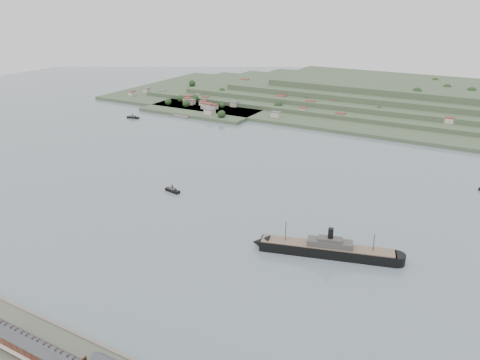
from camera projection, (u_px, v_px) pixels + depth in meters
The scene contains 6 objects.
ground at pixel (246, 214), 329.73m from camera, with size 1400.00×1400.00×0.00m, color slate.
terrace_row at pixel (33, 348), 195.86m from camera, with size 55.60×9.80×11.07m.
far_peninsula at pixel (404, 100), 630.55m from camera, with size 760.00×309.00×30.00m.
steamship at pixel (323, 249), 277.39m from camera, with size 88.20×33.14×21.59m.
tugboat at pixel (172, 190), 366.63m from camera, with size 14.21×6.06×6.20m.
ferry_west at pixel (133, 117), 584.22m from camera, with size 16.39×6.89×5.96m.
Camera 1 is at (142.45, -260.96, 144.72)m, focal length 35.00 mm.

